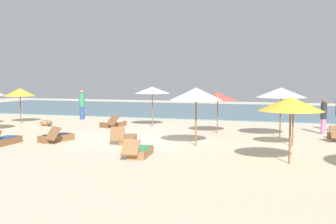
% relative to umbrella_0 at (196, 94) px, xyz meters
% --- Properties ---
extents(ground_plane, '(60.00, 60.00, 0.00)m').
position_rel_umbrella_0_xyz_m(ground_plane, '(-3.18, 0.93, -2.09)').
color(ground_plane, beige).
extents(ocean_water, '(48.00, 16.00, 0.06)m').
position_rel_umbrella_0_xyz_m(ocean_water, '(-3.18, 17.93, -2.06)').
color(ocean_water, slate).
rests_on(ocean_water, ground_plane).
extents(umbrella_0, '(2.10, 2.10, 2.34)m').
position_rel_umbrella_0_xyz_m(umbrella_0, '(0.00, 0.00, 0.00)').
color(umbrella_0, brown).
rests_on(umbrella_0, ground_plane).
extents(umbrella_1, '(1.73, 1.73, 1.95)m').
position_rel_umbrella_0_xyz_m(umbrella_1, '(3.71, 1.09, -0.38)').
color(umbrella_1, brown).
rests_on(umbrella_1, ground_plane).
extents(umbrella_3, '(1.98, 1.98, 2.24)m').
position_rel_umbrella_0_xyz_m(umbrella_3, '(-3.86, 5.59, -0.04)').
color(umbrella_3, brown).
rests_on(umbrella_3, ground_plane).
extents(umbrella_4, '(1.85, 1.85, 2.12)m').
position_rel_umbrella_0_xyz_m(umbrella_4, '(-12.08, 4.87, -0.21)').
color(umbrella_4, brown).
rests_on(umbrella_4, ground_plane).
extents(umbrella_5, '(2.08, 2.08, 2.14)m').
position_rel_umbrella_0_xyz_m(umbrella_5, '(3.64, -2.39, -0.18)').
color(umbrella_5, brown).
rests_on(umbrella_5, ground_plane).
extents(umbrella_7, '(1.97, 1.97, 2.01)m').
position_rel_umbrella_0_xyz_m(umbrella_7, '(0.12, 4.00, -0.27)').
color(umbrella_7, brown).
rests_on(umbrella_7, ground_plane).
extents(umbrella_8, '(2.29, 2.29, 2.29)m').
position_rel_umbrella_0_xyz_m(umbrella_8, '(3.14, 3.56, -0.03)').
color(umbrella_8, brown).
rests_on(umbrella_8, ground_plane).
extents(lounger_0, '(1.19, 1.78, 0.70)m').
position_rel_umbrella_0_xyz_m(lounger_0, '(-6.02, -0.69, -1.92)').
color(lounger_0, brown).
rests_on(lounger_0, ground_plane).
extents(lounger_2, '(0.64, 1.72, 0.67)m').
position_rel_umbrella_0_xyz_m(lounger_2, '(-7.58, -2.09, -1.92)').
color(lounger_2, brown).
rests_on(lounger_2, ground_plane).
extents(lounger_3, '(1.21, 1.79, 0.68)m').
position_rel_umbrella_0_xyz_m(lounger_3, '(-5.91, 4.80, -1.92)').
color(lounger_3, brown).
rests_on(lounger_3, ground_plane).
extents(lounger_5, '(0.79, 1.76, 0.66)m').
position_rel_umbrella_0_xyz_m(lounger_5, '(-1.34, -2.74, -1.92)').
color(lounger_5, olive).
rests_on(lounger_5, ground_plane).
extents(lounger_6, '(1.03, 1.75, 0.73)m').
position_rel_umbrella_0_xyz_m(lounger_6, '(-2.96, -0.09, -1.92)').
color(lounger_6, brown).
rests_on(lounger_6, ground_plane).
extents(person_0, '(0.40, 0.40, 1.72)m').
position_rel_umbrella_0_xyz_m(person_0, '(5.11, 5.23, -1.21)').
color(person_0, '#D17299').
rests_on(person_0, ground_plane).
extents(person_2, '(0.46, 0.46, 1.95)m').
position_rel_umbrella_0_xyz_m(person_2, '(-9.61, 7.89, -1.10)').
color(person_2, '#2D4C8C').
rests_on(person_2, ground_plane).
extents(dog, '(0.82, 0.60, 0.38)m').
position_rel_umbrella_0_xyz_m(dog, '(-9.61, 3.89, -1.90)').
color(dog, olive).
rests_on(dog, ground_plane).
extents(surfboard, '(0.92, 2.18, 0.07)m').
position_rel_umbrella_0_xyz_m(surfboard, '(-4.56, 2.54, -2.06)').
color(surfboard, '#338CCC').
rests_on(surfboard, ground_plane).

